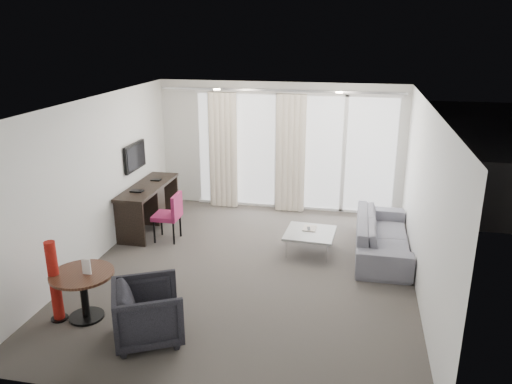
% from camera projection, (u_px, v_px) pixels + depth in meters
% --- Properties ---
extents(floor, '(5.00, 6.00, 0.00)m').
position_uv_depth(floor, '(248.00, 271.00, 7.78)').
color(floor, '#46413C').
rests_on(floor, ground).
extents(ceiling, '(5.00, 6.00, 0.00)m').
position_uv_depth(ceiling, '(247.00, 103.00, 6.97)').
color(ceiling, white).
rests_on(ceiling, ground).
extents(wall_left, '(0.00, 6.00, 2.60)m').
position_uv_depth(wall_left, '(93.00, 182.00, 7.85)').
color(wall_left, silver).
rests_on(wall_left, ground).
extents(wall_right, '(0.00, 6.00, 2.60)m').
position_uv_depth(wall_right, '(424.00, 203.00, 6.89)').
color(wall_right, silver).
rests_on(wall_right, ground).
extents(wall_front, '(5.00, 0.00, 2.60)m').
position_uv_depth(wall_front, '(177.00, 291.00, 4.58)').
color(wall_front, silver).
rests_on(wall_front, ground).
extents(window_panel, '(4.00, 0.02, 2.38)m').
position_uv_depth(window_panel, '(294.00, 152.00, 10.12)').
color(window_panel, white).
rests_on(window_panel, ground).
extents(window_frame, '(4.10, 0.06, 2.44)m').
position_uv_depth(window_frame, '(294.00, 152.00, 10.11)').
color(window_frame, white).
rests_on(window_frame, ground).
extents(curtain_left, '(0.60, 0.20, 2.38)m').
position_uv_depth(curtain_left, '(223.00, 151.00, 10.25)').
color(curtain_left, beige).
rests_on(curtain_left, ground).
extents(curtain_right, '(0.60, 0.20, 2.38)m').
position_uv_depth(curtain_right, '(291.00, 154.00, 9.98)').
color(curtain_right, beige).
rests_on(curtain_right, ground).
extents(curtain_track, '(4.80, 0.04, 0.04)m').
position_uv_depth(curtain_track, '(279.00, 91.00, 9.63)').
color(curtain_track, '#B2B2B7').
rests_on(curtain_track, ceiling).
extents(downlight_a, '(0.12, 0.12, 0.02)m').
position_uv_depth(downlight_a, '(217.00, 89.00, 8.63)').
color(downlight_a, '#FFE0B2').
rests_on(downlight_a, ceiling).
extents(downlight_b, '(0.12, 0.12, 0.02)m').
position_uv_depth(downlight_b, '(339.00, 92.00, 8.23)').
color(downlight_b, '#FFE0B2').
rests_on(downlight_b, ceiling).
extents(desk, '(0.56, 1.78, 0.83)m').
position_uv_depth(desk, '(149.00, 207.00, 9.33)').
color(desk, black).
rests_on(desk, floor).
extents(tv, '(0.05, 0.80, 0.50)m').
position_uv_depth(tv, '(135.00, 157.00, 9.18)').
color(tv, black).
rests_on(tv, wall_left).
extents(desk_chair, '(0.48, 0.45, 0.87)m').
position_uv_depth(desk_chair, '(167.00, 217.00, 8.79)').
color(desk_chair, '#8C1F4A').
rests_on(desk_chair, floor).
extents(round_table, '(0.91, 0.91, 0.65)m').
position_uv_depth(round_table, '(84.00, 295.00, 6.42)').
color(round_table, '#432517').
rests_on(round_table, floor).
extents(menu_card, '(0.11, 0.02, 0.21)m').
position_uv_depth(menu_card, '(87.00, 269.00, 6.28)').
color(menu_card, white).
rests_on(menu_card, round_table).
extents(red_lamp, '(0.25, 0.25, 1.09)m').
position_uv_depth(red_lamp, '(55.00, 281.00, 6.32)').
color(red_lamp, maroon).
rests_on(red_lamp, floor).
extents(tub_armchair, '(1.07, 1.06, 0.73)m').
position_uv_depth(tub_armchair, '(148.00, 312.00, 5.97)').
color(tub_armchair, black).
rests_on(tub_armchair, floor).
extents(coffee_table, '(0.85, 0.85, 0.36)m').
position_uv_depth(coffee_table, '(310.00, 242.00, 8.38)').
color(coffee_table, gray).
rests_on(coffee_table, floor).
extents(remote, '(0.08, 0.17, 0.02)m').
position_uv_depth(remote, '(309.00, 230.00, 8.43)').
color(remote, black).
rests_on(remote, coffee_table).
extents(magazine, '(0.22, 0.28, 0.02)m').
position_uv_depth(magazine, '(310.00, 229.00, 8.46)').
color(magazine, gray).
rests_on(magazine, coffee_table).
extents(sofa, '(0.85, 2.18, 0.64)m').
position_uv_depth(sofa, '(383.00, 235.00, 8.30)').
color(sofa, slate).
rests_on(sofa, floor).
extents(terrace_slab, '(5.60, 3.00, 0.12)m').
position_uv_depth(terrace_slab, '(301.00, 189.00, 11.93)').
color(terrace_slab, '#4D4D50').
rests_on(terrace_slab, ground).
extents(rattan_chair_a, '(0.72, 0.72, 0.86)m').
position_uv_depth(rattan_chair_a, '(321.00, 169.00, 11.77)').
color(rattan_chair_a, brown).
rests_on(rattan_chair_a, terrace_slab).
extents(rattan_chair_b, '(0.59, 0.59, 0.75)m').
position_uv_depth(rattan_chair_b, '(363.00, 174.00, 11.54)').
color(rattan_chair_b, brown).
rests_on(rattan_chair_b, terrace_slab).
extents(rattan_table, '(0.59, 0.59, 0.46)m').
position_uv_depth(rattan_table, '(368.00, 186.00, 11.16)').
color(rattan_table, brown).
rests_on(rattan_table, terrace_slab).
extents(balustrade, '(5.50, 0.06, 1.05)m').
position_uv_depth(balustrade, '(308.00, 152.00, 13.10)').
color(balustrade, '#B2B2B7').
rests_on(balustrade, terrace_slab).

